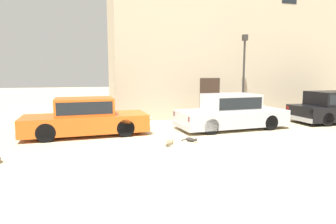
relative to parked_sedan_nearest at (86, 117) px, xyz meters
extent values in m
plane|color=#CCB78E|center=(2.97, -1.04, -0.70)|extent=(80.00, 80.00, 0.00)
cube|color=#D15619|center=(0.01, 0.00, -0.23)|extent=(4.65, 2.01, 0.64)
cube|color=#D15619|center=(-0.03, 0.00, 0.40)|extent=(2.18, 1.61, 0.64)
cube|color=black|center=(-0.03, 0.00, 0.41)|extent=(2.02, 1.63, 0.45)
cube|color=#999BA0|center=(2.26, 0.14, -0.44)|extent=(0.23, 1.70, 0.20)
cube|color=#999BA0|center=(-2.24, -0.14, -0.44)|extent=(0.23, 1.70, 0.20)
sphere|color=silver|center=(2.25, 0.83, -0.09)|extent=(0.20, 0.20, 0.20)
sphere|color=silver|center=(2.34, -0.54, -0.09)|extent=(0.20, 0.20, 0.20)
cube|color=red|center=(-2.28, 0.60, -0.07)|extent=(0.05, 0.18, 0.18)
cube|color=red|center=(-2.19, -0.88, -0.07)|extent=(0.05, 0.18, 0.18)
cylinder|color=black|center=(1.33, 0.85, -0.37)|extent=(0.68, 0.24, 0.66)
cylinder|color=black|center=(1.42, -0.67, -0.37)|extent=(0.68, 0.24, 0.66)
cylinder|color=black|center=(-1.40, 0.68, -0.37)|extent=(0.68, 0.24, 0.66)
cylinder|color=black|center=(-1.30, -0.85, -0.37)|extent=(0.68, 0.24, 0.66)
cube|color=#B2B5BA|center=(5.95, -0.20, -0.22)|extent=(4.71, 2.19, 0.66)
cube|color=#B2B5BA|center=(5.90, -0.20, 0.44)|extent=(2.23, 1.73, 0.67)
cube|color=black|center=(5.90, -0.20, 0.45)|extent=(2.06, 1.74, 0.47)
cube|color=#999BA0|center=(8.21, -0.02, -0.44)|extent=(0.26, 1.79, 0.20)
cube|color=#999BA0|center=(3.69, -0.38, -0.44)|extent=(0.26, 1.79, 0.20)
sphere|color=silver|center=(8.18, 0.72, -0.08)|extent=(0.20, 0.20, 0.20)
sphere|color=silver|center=(8.30, -0.75, -0.08)|extent=(0.20, 0.20, 0.20)
cube|color=red|center=(3.62, 0.41, -0.06)|extent=(0.05, 0.18, 0.18)
cube|color=red|center=(3.75, -1.17, -0.06)|extent=(0.05, 0.18, 0.18)
cylinder|color=black|center=(7.25, 0.72, -0.39)|extent=(0.65, 0.25, 0.63)
cylinder|color=black|center=(7.38, -0.90, -0.39)|extent=(0.65, 0.25, 0.63)
cylinder|color=black|center=(4.51, 0.51, -0.39)|extent=(0.65, 0.25, 0.63)
cylinder|color=black|center=(4.64, -1.12, -0.39)|extent=(0.65, 0.25, 0.63)
cube|color=black|center=(11.57, 0.05, -0.21)|extent=(4.19, 1.88, 0.69)
cube|color=black|center=(11.36, 0.05, 0.46)|extent=(2.10, 1.60, 0.65)
cube|color=black|center=(11.36, 0.05, 0.47)|extent=(1.94, 1.62, 0.45)
cube|color=#999BA0|center=(9.50, 0.03, -0.44)|extent=(0.14, 1.79, 0.20)
cube|color=red|center=(9.49, 0.82, -0.04)|extent=(0.04, 0.18, 0.18)
cube|color=red|center=(9.51, -0.77, -0.04)|extent=(0.04, 0.18, 0.18)
cylinder|color=black|center=(10.31, 0.85, -0.39)|extent=(0.63, 0.21, 0.63)
cylinder|color=black|center=(10.33, -0.78, -0.39)|extent=(0.63, 0.21, 0.63)
cube|color=tan|center=(8.24, 6.05, 4.19)|extent=(13.78, 6.67, 9.78)
cube|color=#38281E|center=(6.17, 2.70, 0.35)|extent=(1.10, 0.02, 2.10)
cylinder|color=beige|center=(2.67, -2.44, -0.67)|extent=(0.12, 0.10, 0.06)
cylinder|color=beige|center=(2.55, -2.38, -0.67)|extent=(0.12, 0.10, 0.06)
ellipsoid|color=beige|center=(2.73, -2.17, -0.56)|extent=(0.46, 0.62, 0.28)
sphere|color=beige|center=(2.56, -2.50, -0.45)|extent=(0.20, 0.20, 0.20)
cone|color=beige|center=(2.51, -2.59, -0.46)|extent=(0.15, 0.15, 0.11)
cone|color=beige|center=(2.62, -2.53, -0.35)|extent=(0.10, 0.10, 0.09)
cone|color=beige|center=(2.51, -2.47, -0.35)|extent=(0.10, 0.10, 0.09)
cylinder|color=beige|center=(2.89, -1.85, -0.53)|extent=(0.14, 0.21, 0.07)
ellipsoid|color=#2D2B28|center=(3.51, -2.00, -0.63)|extent=(0.36, 0.40, 0.15)
sphere|color=#2D2B28|center=(3.65, -2.18, -0.60)|extent=(0.11, 0.11, 0.11)
cone|color=#2D2B28|center=(3.67, -2.16, -0.56)|extent=(0.05, 0.05, 0.04)
cone|color=#2D2B28|center=(3.63, -2.19, -0.56)|extent=(0.05, 0.05, 0.04)
cylinder|color=#2D2B28|center=(3.35, -1.75, -0.68)|extent=(0.21, 0.13, 0.04)
cylinder|color=#2D2B28|center=(7.52, 1.68, 1.26)|extent=(0.10, 0.10, 3.92)
cube|color=#2D2B28|center=(7.52, 1.68, 3.35)|extent=(0.22, 0.22, 0.28)
sphere|color=silver|center=(7.52, 1.68, 3.35)|extent=(0.18, 0.18, 0.18)
camera|label=1|loc=(0.37, -11.15, 1.65)|focal=30.55mm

